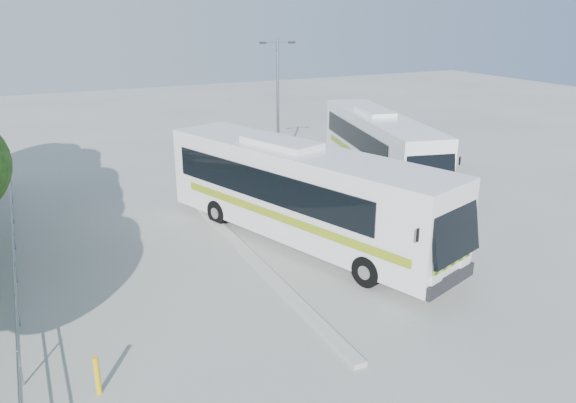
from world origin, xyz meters
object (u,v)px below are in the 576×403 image
coach_adjacent (380,145)px  bollard (97,375)px  lamppost (278,105)px  coach_main (302,192)px

coach_adjacent → bollard: coach_adjacent is taller
lamppost → bollard: bearing=-117.3°
coach_adjacent → bollard: size_ratio=12.35×
coach_main → coach_adjacent: size_ratio=1.09×
coach_adjacent → bollard: bearing=-129.9°
coach_adjacent → lamppost: lamppost is taller
coach_main → coach_adjacent: bearing=18.7°
coach_main → lamppost: bearing=52.7°
lamppost → coach_adjacent: bearing=-7.2°
coach_main → bollard: coach_main is taller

